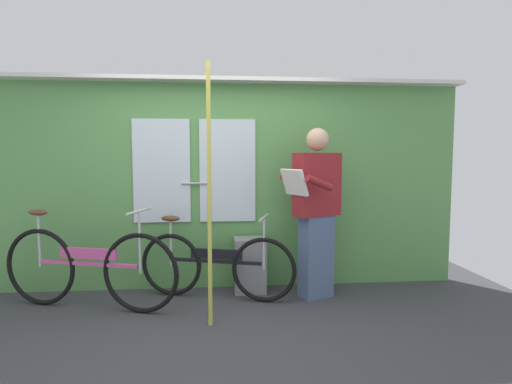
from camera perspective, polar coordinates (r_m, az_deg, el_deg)
The scene contains 7 objects.
ground_plane at distance 3.65m, azimuth -5.84°, elevation -18.68°, with size 6.40×4.00×0.04m, color #38383D.
train_door_wall at distance 4.55m, azimuth -5.89°, elevation 1.58°, with size 5.40×0.28×2.25m.
bicycle_near_door at distance 4.28m, azimuth -5.56°, elevation -9.88°, with size 1.56×0.61×0.86m.
bicycle_leaning_behind at distance 4.28m, azimuth -22.01°, elevation -9.58°, with size 1.73×0.65×0.96m.
passenger_reading_newspaper at distance 4.24m, azimuth 8.21°, elevation -2.31°, with size 0.63×0.58×1.72m.
trash_bin_by_wall at distance 4.49m, azimuth -0.83°, elevation -9.94°, with size 0.33×0.28×0.58m, color gray.
handrail_pole at distance 3.48m, azimuth -6.42°, elevation -0.60°, with size 0.04×0.04×2.21m, color #C6C14C.
Camera 1 is at (0.05, -3.35, 1.44)m, focal length 29.19 mm.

